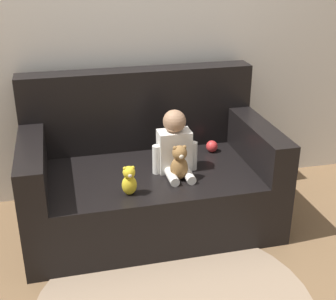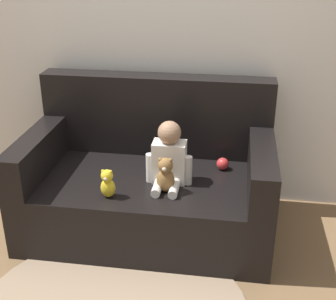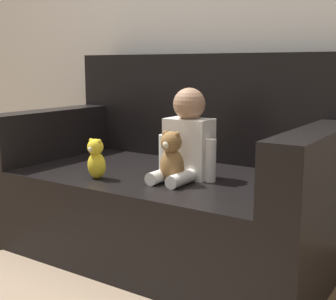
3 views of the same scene
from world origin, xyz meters
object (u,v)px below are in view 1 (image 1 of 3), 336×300
Objects in this scene: person_baby at (175,146)px; teddy_bear_brown at (179,164)px; toy_ball at (212,146)px; couch at (147,175)px; plush_toy_side at (129,181)px.

teddy_bear_brown is at bearing -91.42° from person_baby.
toy_ball is (0.33, 0.23, -0.13)m from person_baby.
teddy_bear_brown is 2.80× the size of toy_ball.
person_baby reaches higher than toy_ball.
couch is 19.63× the size of toy_ball.
couch is 8.79× the size of plush_toy_side.
person_baby is 1.77× the size of teddy_bear_brown.
teddy_bear_brown is at bearing -60.99° from couch.
couch is at bearing 136.53° from person_baby.
teddy_bear_brown is 0.50m from toy_ball.
toy_ball is (0.49, 0.09, 0.13)m from couch.
toy_ball is at bearing 10.10° from couch.
plush_toy_side is 2.23× the size of toy_ball.
toy_ball is at bearing 35.05° from person_baby.
couch is at bearing 64.80° from plush_toy_side.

